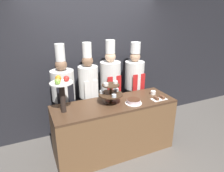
{
  "coord_description": "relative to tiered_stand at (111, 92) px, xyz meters",
  "views": [
    {
      "loc": [
        -1.21,
        -2.26,
        2.23
      ],
      "look_at": [
        0.0,
        0.42,
        1.15
      ],
      "focal_mm": 32.0,
      "sensor_mm": 36.0,
      "label": 1
    }
  ],
  "objects": [
    {
      "name": "fruit_pedestal",
      "position": [
        -0.73,
        0.02,
        0.16
      ],
      "size": [
        0.32,
        0.32,
        0.53
      ],
      "color": "#2D231E",
      "rests_on": "buffet_counter"
    },
    {
      "name": "cake_square_tray",
      "position": [
        0.78,
        -0.19,
        -0.17
      ],
      "size": [
        0.26,
        0.14,
        0.05
      ],
      "color": "white",
      "rests_on": "buffet_counter"
    },
    {
      "name": "chef_right",
      "position": [
        0.74,
        0.55,
        -0.13
      ],
      "size": [
        0.36,
        0.36,
        1.74
      ],
      "color": "#38332D",
      "rests_on": "ground_plane"
    },
    {
      "name": "ground_plane",
      "position": [
        0.06,
        -0.34,
        -1.09
      ],
      "size": [
        14.0,
        14.0,
        0.0
      ],
      "primitive_type": "plane",
      "color": "#5B5651"
    },
    {
      "name": "cake_round",
      "position": [
        0.32,
        -0.15,
        -0.15
      ],
      "size": [
        0.26,
        0.26,
        0.07
      ],
      "color": "white",
      "rests_on": "buffet_counter"
    },
    {
      "name": "cup_white",
      "position": [
        0.81,
        0.02,
        -0.16
      ],
      "size": [
        0.09,
        0.09,
        0.06
      ],
      "color": "white",
      "rests_on": "buffet_counter"
    },
    {
      "name": "chef_left",
      "position": [
        -0.62,
        0.55,
        -0.14
      ],
      "size": [
        0.38,
        0.38,
        1.79
      ],
      "color": "#38332D",
      "rests_on": "ground_plane"
    },
    {
      "name": "chef_center_left",
      "position": [
        -0.18,
        0.55,
        -0.12
      ],
      "size": [
        0.34,
        0.34,
        1.78
      ],
      "color": "#38332D",
      "rests_on": "ground_plane"
    },
    {
      "name": "wall_back",
      "position": [
        0.06,
        0.93,
        0.31
      ],
      "size": [
        10.0,
        0.06,
        2.8
      ],
      "color": "#232328",
      "rests_on": "ground_plane"
    },
    {
      "name": "tiered_stand",
      "position": [
        0.0,
        0.0,
        0.0
      ],
      "size": [
        0.38,
        0.38,
        0.35
      ],
      "color": "#3D2819",
      "rests_on": "buffet_counter"
    },
    {
      "name": "chef_center_right",
      "position": [
        0.24,
        0.55,
        -0.11
      ],
      "size": [
        0.37,
        0.37,
        1.8
      ],
      "color": "black",
      "rests_on": "ground_plane"
    },
    {
      "name": "buffet_counter",
      "position": [
        0.06,
        -0.02,
        -0.64
      ],
      "size": [
        1.95,
        0.65,
        0.9
      ],
      "color": "brown",
      "rests_on": "ground_plane"
    }
  ]
}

